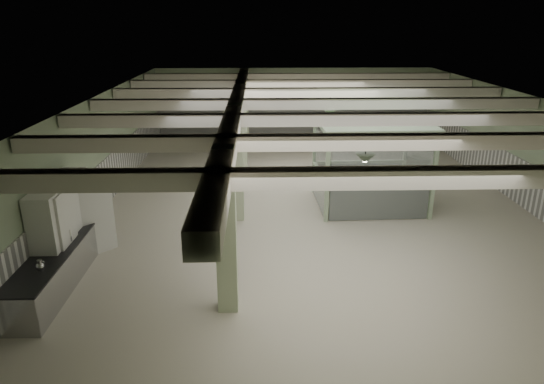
{
  "coord_description": "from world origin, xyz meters",
  "views": [
    {
      "loc": [
        -1.81,
        -15.1,
        5.9
      ],
      "look_at": [
        -1.45,
        -2.21,
        1.3
      ],
      "focal_mm": 32.0,
      "sensor_mm": 36.0,
      "label": 1
    }
  ],
  "objects_px": {
    "prep_counter": "(64,258)",
    "walkin_cooler": "(64,224)",
    "filing_cabinet": "(417,178)",
    "guard_booth": "(371,150)"
  },
  "relations": [
    {
      "from": "guard_booth",
      "to": "walkin_cooler",
      "type": "bearing_deg",
      "value": -155.89
    },
    {
      "from": "prep_counter",
      "to": "filing_cabinet",
      "type": "height_order",
      "value": "filing_cabinet"
    },
    {
      "from": "prep_counter",
      "to": "walkin_cooler",
      "type": "xyz_separation_m",
      "value": [
        -0.08,
        0.49,
        0.69
      ]
    },
    {
      "from": "prep_counter",
      "to": "guard_booth",
      "type": "height_order",
      "value": "guard_booth"
    },
    {
      "from": "guard_booth",
      "to": "prep_counter",
      "type": "bearing_deg",
      "value": -153.02
    },
    {
      "from": "walkin_cooler",
      "to": "guard_booth",
      "type": "height_order",
      "value": "guard_booth"
    },
    {
      "from": "walkin_cooler",
      "to": "guard_booth",
      "type": "distance_m",
      "value": 9.43
    },
    {
      "from": "filing_cabinet",
      "to": "prep_counter",
      "type": "bearing_deg",
      "value": -170.8
    },
    {
      "from": "prep_counter",
      "to": "guard_booth",
      "type": "bearing_deg",
      "value": 28.74
    },
    {
      "from": "prep_counter",
      "to": "walkin_cooler",
      "type": "height_order",
      "value": "walkin_cooler"
    }
  ]
}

